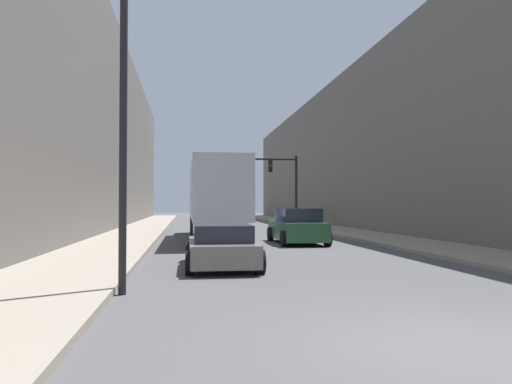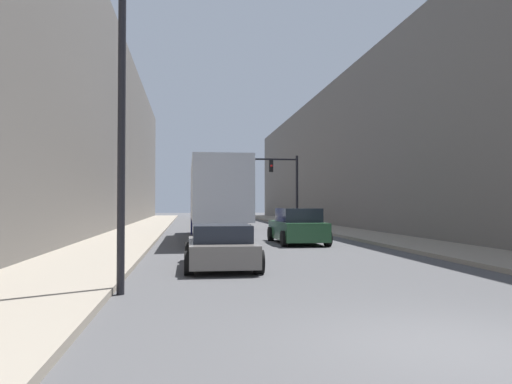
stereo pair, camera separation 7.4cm
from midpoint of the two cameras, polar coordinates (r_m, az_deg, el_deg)
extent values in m
plane|color=#4C4C4F|center=(7.19, 22.07, -16.25)|extent=(200.00, 200.00, 0.00)
cube|color=gray|center=(37.45, 7.68, -4.10)|extent=(3.36, 80.00, 0.15)
cube|color=gray|center=(36.21, -13.01, -4.17)|extent=(3.36, 80.00, 0.15)
cube|color=#66605B|center=(39.15, 14.28, 4.70)|extent=(6.00, 80.00, 11.95)
cube|color=#66605B|center=(37.27, -20.19, 7.14)|extent=(6.00, 80.00, 14.65)
cube|color=#B2B7C1|center=(25.12, -4.67, 0.09)|extent=(2.48, 10.80, 2.80)
cube|color=black|center=(25.13, -4.68, -3.45)|extent=(1.24, 10.80, 0.24)
cube|color=navy|center=(31.73, -5.36, -2.29)|extent=(2.48, 2.46, 2.70)
cylinder|color=black|center=(20.92, -7.01, -5.10)|extent=(0.25, 1.00, 1.00)
cylinder|color=black|center=(21.07, -1.04, -5.08)|extent=(0.25, 1.00, 1.00)
cylinder|color=black|center=(22.12, -7.06, -4.89)|extent=(0.25, 1.00, 1.00)
cylinder|color=black|center=(22.26, -1.41, -4.88)|extent=(0.25, 1.00, 1.00)
cylinder|color=black|center=(31.73, -7.34, -3.83)|extent=(0.25, 1.00, 1.00)
cylinder|color=black|center=(31.83, -3.40, -3.83)|extent=(0.25, 1.00, 1.00)
cube|color=slate|center=(14.80, -4.15, -6.73)|extent=(1.84, 4.32, 0.61)
cube|color=#1E232D|center=(14.54, -4.09, -4.67)|extent=(1.62, 2.37, 0.48)
cylinder|color=black|center=(16.23, -7.76, -6.81)|extent=(0.25, 0.64, 0.64)
cylinder|color=black|center=(16.34, -1.25, -6.78)|extent=(0.25, 0.64, 0.64)
cylinder|color=black|center=(13.23, -7.71, -8.05)|extent=(0.25, 0.64, 0.64)
cylinder|color=black|center=(13.37, 0.28, -7.99)|extent=(0.25, 0.64, 0.64)
cube|color=#234C2D|center=(23.70, 4.60, -4.39)|extent=(1.95, 4.82, 0.84)
cube|color=#1E232D|center=(23.44, 4.72, -2.63)|extent=(1.71, 2.65, 0.63)
cylinder|color=black|center=(25.21, 1.58, -4.81)|extent=(0.25, 0.70, 0.70)
cylinder|color=black|center=(25.60, 5.90, -4.75)|extent=(0.25, 0.70, 0.70)
cylinder|color=black|center=(21.75, 3.13, -5.35)|extent=(0.25, 0.70, 0.70)
cylinder|color=black|center=(22.21, 8.09, -5.26)|extent=(0.25, 0.70, 0.70)
cylinder|color=black|center=(38.07, 4.55, 0.00)|extent=(0.20, 0.20, 5.55)
cube|color=black|center=(37.68, 0.09, 3.78)|extent=(5.98, 0.12, 0.12)
cube|color=black|center=(37.79, 1.59, 2.99)|extent=(0.30, 0.24, 0.90)
sphere|color=red|center=(37.65, 1.63, 3.00)|extent=(0.18, 0.18, 0.18)
cube|color=black|center=(37.51, -1.42, 3.02)|extent=(0.30, 0.24, 0.90)
sphere|color=gold|center=(37.37, -1.39, 3.04)|extent=(0.18, 0.18, 0.18)
cylinder|color=black|center=(10.77, -15.12, 8.30)|extent=(0.16, 0.16, 7.32)
camera|label=1|loc=(0.04, -90.10, 0.00)|focal=35.00mm
camera|label=2|loc=(0.04, 89.90, 0.00)|focal=35.00mm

